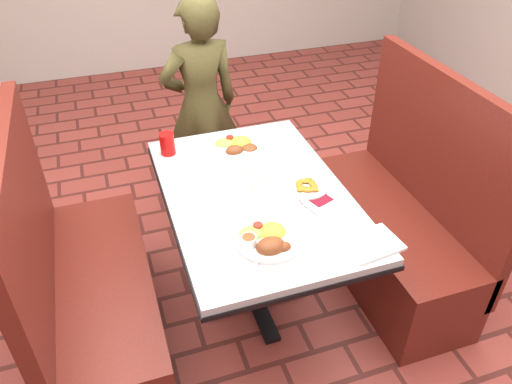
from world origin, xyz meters
TOP-DOWN VIEW (x-y plane):
  - dining_table at (0.00, 0.00)m, footprint 0.81×1.21m
  - booth_bench_left at (-0.80, 0.00)m, footprint 0.47×1.20m
  - booth_bench_right at (0.80, 0.00)m, footprint 0.47×1.20m
  - diner_person at (-0.01, 1.06)m, footprint 0.54×0.39m
  - near_dinner_plate at (-0.07, -0.34)m, footprint 0.27×0.27m
  - far_dinner_plate at (0.03, 0.40)m, footprint 0.27×0.27m
  - plantain_plate at (0.23, -0.05)m, footprint 0.19×0.19m
  - maroon_napkin at (0.25, -0.14)m, footprint 0.12×0.12m
  - spoon_utensil at (0.18, -0.18)m, footprint 0.05×0.12m
  - red_tumbler at (-0.32, 0.46)m, footprint 0.07×0.07m
  - paper_napkin at (0.32, -0.49)m, footprint 0.24×0.19m
  - knife_utensil at (-0.07, -0.39)m, footprint 0.10×0.15m
  - fork_utensil at (-0.13, -0.41)m, footprint 0.06×0.14m
  - lettuce_shreds at (0.04, 0.06)m, footprint 0.28×0.32m

SIDE VIEW (x-z plane):
  - booth_bench_left at x=-0.80m, z-range -0.26..0.92m
  - booth_bench_right at x=0.80m, z-range -0.26..0.92m
  - dining_table at x=0.00m, z-range 0.28..1.03m
  - diner_person at x=-0.01m, z-range 0.00..1.37m
  - lettuce_shreds at x=0.04m, z-range 0.75..0.75m
  - maroon_napkin at x=0.25m, z-range 0.75..0.75m
  - spoon_utensil at x=0.18m, z-range 0.75..0.76m
  - paper_napkin at x=0.32m, z-range 0.75..0.76m
  - fork_utensil at x=-0.13m, z-range 0.76..0.76m
  - knife_utensil at x=-0.07m, z-range 0.76..0.76m
  - plantain_plate at x=0.23m, z-range 0.75..0.78m
  - far_dinner_plate at x=0.03m, z-range 0.74..0.81m
  - near_dinner_plate at x=-0.07m, z-range 0.74..0.82m
  - red_tumbler at x=-0.32m, z-range 0.75..0.86m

